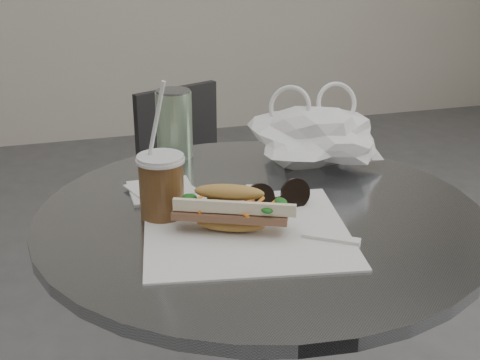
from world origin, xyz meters
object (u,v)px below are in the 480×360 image
object	(u,v)px
iced_coffee	(161,185)
banh_mi	(230,209)
chair_far	(204,216)
drink_can	(174,124)
sunglasses	(277,198)
cafe_table	(259,347)

from	to	relation	value
iced_coffee	banh_mi	bearing A→B (deg)	-42.59
chair_far	drink_can	distance (m)	0.79
chair_far	banh_mi	xyz separation A→B (m)	(-0.18, -0.96, 0.46)
drink_can	sunglasses	bearing A→B (deg)	-70.31
banh_mi	sunglasses	xyz separation A→B (m)	(0.10, 0.06, -0.02)
cafe_table	chair_far	world-z (taller)	cafe_table
cafe_table	iced_coffee	bearing A→B (deg)	170.60
cafe_table	chair_far	distance (m)	0.92
banh_mi	chair_far	bearing A→B (deg)	103.46
cafe_table	banh_mi	xyz separation A→B (m)	(-0.07, -0.06, 0.31)
cafe_table	banh_mi	distance (m)	0.33
sunglasses	cafe_table	bearing A→B (deg)	176.04
cafe_table	chair_far	xyz separation A→B (m)	(0.11, 0.90, -0.15)
drink_can	banh_mi	bearing A→B (deg)	-87.79
drink_can	cafe_table	bearing A→B (deg)	-75.17
banh_mi	iced_coffee	size ratio (longest dim) A/B	1.02
chair_far	banh_mi	world-z (taller)	banh_mi
iced_coffee	drink_can	world-z (taller)	iced_coffee
chair_far	sunglasses	bearing A→B (deg)	62.78
iced_coffee	drink_can	distance (m)	0.30
cafe_table	sunglasses	bearing A→B (deg)	0.68
cafe_table	drink_can	world-z (taller)	drink_can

